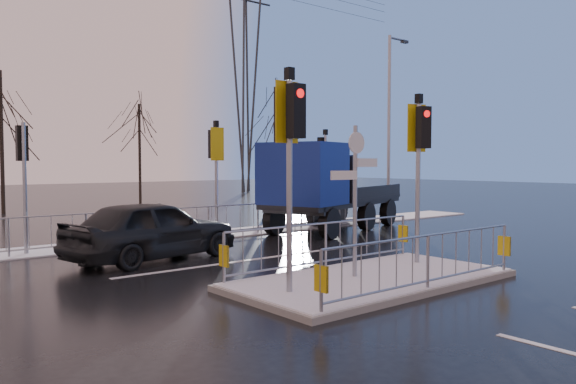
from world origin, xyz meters
TOP-DOWN VIEW (x-y plane):
  - ground at (0.00, 0.00)m, footprint 120.00×120.00m
  - snow_verge at (0.00, 8.60)m, footprint 30.00×2.00m
  - lane_markings at (0.00, -0.33)m, footprint 8.00×11.38m
  - traffic_island at (-0.01, 0.01)m, footprint 6.00×3.04m
  - far_kerb_fixtures at (0.29, 8.09)m, footprint 18.00×0.65m
  - car_far_lane at (-2.25, 5.37)m, footprint 4.83×2.67m
  - flatbed_truck at (4.57, 6.68)m, footprint 7.18×4.45m
  - tree_far_a at (-2.00, 22.00)m, footprint 3.75×3.75m
  - tree_far_b at (6.00, 24.00)m, footprint 3.25×3.25m
  - tree_far_c at (14.00, 21.00)m, footprint 4.00×4.00m
  - street_lamp_right at (10.57, 8.50)m, footprint 1.25×0.18m
  - pylon_wires at (16.88, 30.00)m, footprint 70.00×2.38m

SIDE VIEW (x-z plane):
  - ground at x=0.00m, z-range 0.00..0.00m
  - lane_markings at x=0.00m, z-range 0.00..0.01m
  - snow_verge at x=0.00m, z-range 0.00..0.04m
  - traffic_island at x=-0.01m, z-range -1.68..2.47m
  - car_far_lane at x=-2.25m, z-range 0.00..1.55m
  - far_kerb_fixtures at x=0.29m, z-range -0.90..2.93m
  - flatbed_truck at x=4.57m, z-range 0.10..3.23m
  - tree_far_b at x=6.00m, z-range 1.11..7.25m
  - street_lamp_right at x=10.57m, z-range 0.39..8.39m
  - tree_far_a at x=-2.00m, z-range 1.28..8.36m
  - tree_far_c at x=14.00m, z-range 1.37..8.92m
  - pylon_wires at x=16.88m, z-range 1.05..21.02m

